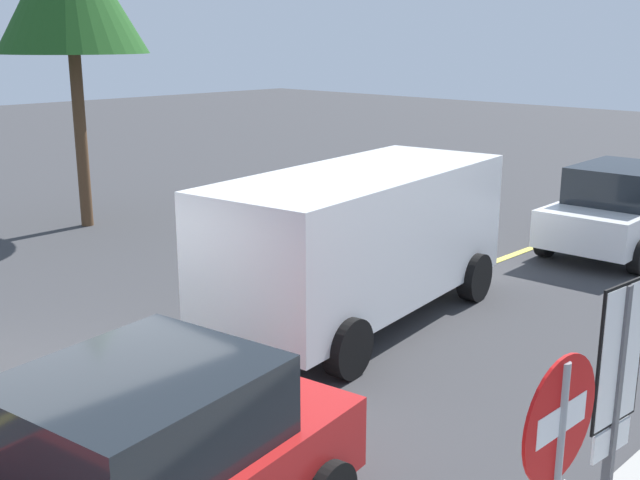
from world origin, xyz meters
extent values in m
plane|color=#38383A|center=(0.00, 0.00, 0.00)|extent=(80.00, 80.00, 0.00)
cube|color=#E0D14C|center=(3.00, 0.00, 0.01)|extent=(28.00, 0.16, 0.01)
cylinder|color=red|center=(0.05, -5.49, 1.96)|extent=(0.76, 0.04, 0.76)
cube|color=white|center=(0.05, -5.49, 1.96)|extent=(0.53, 0.04, 0.18)
cube|color=#4C4C51|center=(1.01, -5.40, 1.25)|extent=(0.06, 0.06, 2.50)
cube|color=white|center=(1.01, -5.40, 2.02)|extent=(0.50, 0.07, 0.95)
cube|color=black|center=(1.01, -5.40, 2.02)|extent=(0.54, 0.06, 0.99)
cube|color=white|center=(1.01, -5.40, 1.41)|extent=(0.45, 0.06, 0.20)
cube|color=white|center=(4.39, -0.18, 1.29)|extent=(5.43, 2.72, 1.82)
cube|color=black|center=(6.45, 0.12, 1.69)|extent=(0.42, 1.84, 0.80)
cylinder|color=black|center=(6.00, 1.07, 0.38)|extent=(0.79, 0.37, 0.76)
cylinder|color=black|center=(6.28, -0.91, 0.38)|extent=(0.79, 0.37, 0.76)
cylinder|color=black|center=(2.50, 0.56, 0.38)|extent=(0.79, 0.37, 0.76)
cylinder|color=black|center=(2.78, -1.42, 0.38)|extent=(0.79, 0.37, 0.76)
cube|color=black|center=(-0.85, -2.62, 1.30)|extent=(2.09, 1.87, 0.66)
cylinder|color=black|center=(0.12, -1.55, 0.32)|extent=(0.67, 0.32, 0.64)
cube|color=white|center=(10.87, -1.26, 0.66)|extent=(4.33, 1.93, 0.68)
cube|color=black|center=(10.65, -1.27, 1.34)|extent=(2.11, 1.62, 0.68)
cylinder|color=black|center=(12.27, -0.33, 0.32)|extent=(0.65, 0.25, 0.64)
cylinder|color=black|center=(9.38, -0.46, 0.32)|extent=(0.65, 0.25, 0.64)
cylinder|color=black|center=(9.46, -2.19, 0.32)|extent=(0.65, 0.25, 0.64)
cylinder|color=#513823|center=(4.58, 8.00, 1.85)|extent=(0.26, 0.26, 3.69)
camera|label=1|loc=(-3.67, -7.26, 4.01)|focal=43.34mm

